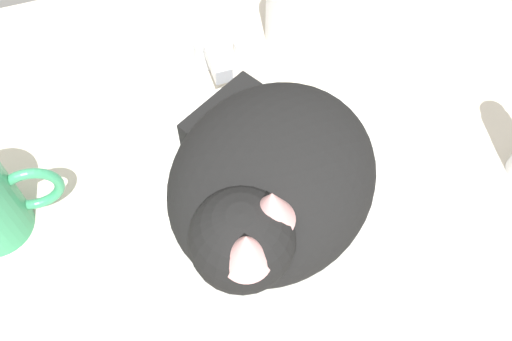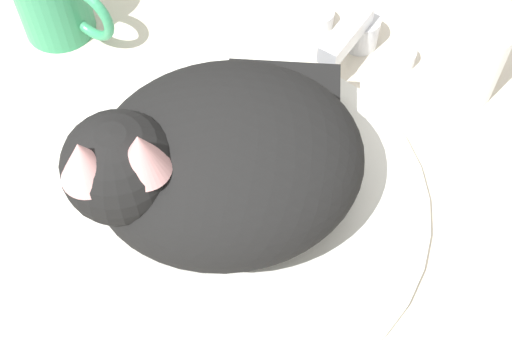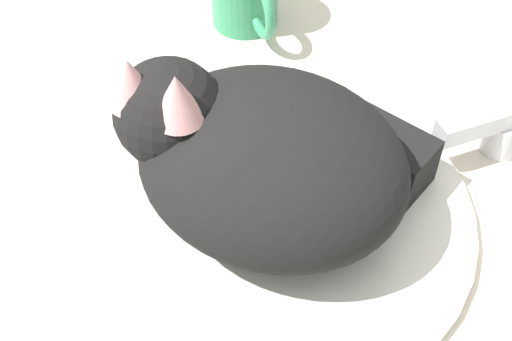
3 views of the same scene
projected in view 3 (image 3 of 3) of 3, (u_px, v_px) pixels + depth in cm
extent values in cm
cube|color=beige|center=(270.00, 229.00, 62.84)|extent=(110.00, 82.50, 3.00)
cylinder|color=silver|center=(271.00, 215.00, 61.33)|extent=(34.82, 34.82, 1.00)
cylinder|color=silver|center=(503.00, 135.00, 65.88)|extent=(3.60, 3.60, 3.51)
cube|color=silver|center=(475.00, 124.00, 62.93)|extent=(2.00, 7.34, 2.00)
cylinder|color=silver|center=(473.00, 108.00, 69.42)|extent=(2.80, 2.80, 1.80)
ellipsoid|color=black|center=(272.00, 164.00, 56.40)|extent=(28.87, 28.69, 12.11)
sphere|color=black|center=(169.00, 113.00, 55.44)|extent=(12.48, 12.48, 8.83)
ellipsoid|color=white|center=(190.00, 136.00, 56.30)|extent=(7.51, 7.47, 4.86)
cone|color=#DB9E9E|center=(177.00, 97.00, 51.13)|extent=(5.62, 5.62, 3.98)
cone|color=#DB9E9E|center=(130.00, 81.00, 52.28)|extent=(5.62, 5.62, 3.98)
cube|color=black|center=(375.00, 150.00, 62.37)|extent=(11.16, 9.19, 4.83)
ellipsoid|color=white|center=(275.00, 114.00, 65.69)|extent=(6.55, 6.45, 4.35)
torus|color=#389966|center=(261.00, 10.00, 73.59)|extent=(6.27, 1.00, 6.27)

